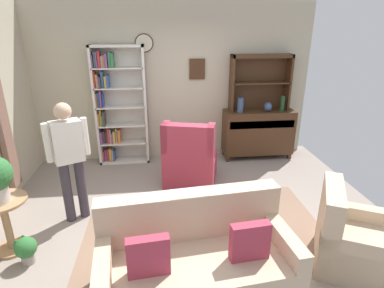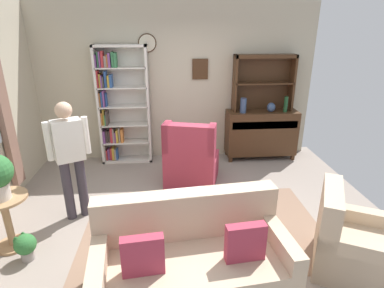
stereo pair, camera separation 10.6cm
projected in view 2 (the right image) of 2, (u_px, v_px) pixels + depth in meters
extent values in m
cube|color=gray|center=(186.00, 216.00, 4.21)|extent=(5.40, 4.60, 0.02)
cube|color=#BCB299|center=(178.00, 84.00, 5.68)|extent=(5.00, 0.06, 2.80)
cylinder|color=beige|center=(147.00, 43.00, 5.35)|extent=(0.28, 0.03, 0.28)
torus|color=#382314|center=(147.00, 43.00, 5.35)|extent=(0.31, 0.02, 0.31)
cube|color=#422816|center=(200.00, 69.00, 5.58)|extent=(0.28, 0.03, 0.36)
cube|color=#7F5B4C|center=(3.00, 107.00, 4.24)|extent=(0.08, 0.24, 2.30)
cube|color=#846651|center=(203.00, 228.00, 3.94)|extent=(2.96, 1.80, 0.01)
cube|color=silver|center=(100.00, 107.00, 5.51)|extent=(0.04, 0.30, 2.10)
cube|color=silver|center=(148.00, 106.00, 5.58)|extent=(0.04, 0.30, 2.10)
cube|color=silver|center=(119.00, 46.00, 5.18)|extent=(0.90, 0.30, 0.04)
cube|color=silver|center=(128.00, 159.00, 5.91)|extent=(0.90, 0.30, 0.04)
cube|color=silver|center=(125.00, 104.00, 5.68)|extent=(0.90, 0.01, 2.10)
cube|color=silver|center=(127.00, 141.00, 5.79)|extent=(0.86, 0.30, 0.02)
cube|color=gray|center=(106.00, 151.00, 5.80)|extent=(0.02, 0.19, 0.30)
cube|color=#B22D33|center=(107.00, 154.00, 5.82)|extent=(0.02, 0.17, 0.19)
cube|color=#723F7F|center=(109.00, 154.00, 5.82)|extent=(0.03, 0.14, 0.21)
cube|color=#B22D33|center=(112.00, 153.00, 5.82)|extent=(0.03, 0.15, 0.22)
cube|color=gold|center=(114.00, 153.00, 5.82)|extent=(0.04, 0.18, 0.23)
cube|color=gray|center=(116.00, 153.00, 5.83)|extent=(0.03, 0.17, 0.21)
cube|color=#284C8C|center=(117.00, 154.00, 5.83)|extent=(0.03, 0.17, 0.19)
cube|color=silver|center=(126.00, 124.00, 5.67)|extent=(0.86, 0.30, 0.02)
cube|color=#723F7F|center=(105.00, 136.00, 5.69)|extent=(0.04, 0.20, 0.22)
cube|color=#3F3833|center=(107.00, 136.00, 5.70)|extent=(0.04, 0.11, 0.22)
cube|color=#3F3833|center=(110.00, 136.00, 5.70)|extent=(0.03, 0.11, 0.22)
cube|color=#B22D33|center=(112.00, 134.00, 5.69)|extent=(0.04, 0.16, 0.28)
cube|color=gray|center=(114.00, 135.00, 5.70)|extent=(0.02, 0.16, 0.27)
cube|color=#723F7F|center=(116.00, 137.00, 5.71)|extent=(0.03, 0.18, 0.19)
cube|color=gold|center=(117.00, 136.00, 5.71)|extent=(0.04, 0.18, 0.23)
cube|color=gray|center=(119.00, 135.00, 5.71)|extent=(0.03, 0.12, 0.27)
cube|color=#CC7233|center=(122.00, 135.00, 5.71)|extent=(0.04, 0.17, 0.25)
cube|color=silver|center=(124.00, 106.00, 5.55)|extent=(0.86, 0.30, 0.02)
cube|color=#CC7233|center=(102.00, 119.00, 5.57)|extent=(0.02, 0.14, 0.22)
cube|color=gold|center=(104.00, 117.00, 5.56)|extent=(0.03, 0.13, 0.29)
cube|color=#337247|center=(106.00, 119.00, 5.58)|extent=(0.02, 0.21, 0.19)
cube|color=#3F3833|center=(107.00, 117.00, 5.57)|extent=(0.03, 0.23, 0.26)
cube|color=silver|center=(123.00, 87.00, 5.43)|extent=(0.86, 0.30, 0.02)
cube|color=#CC7233|center=(100.00, 99.00, 5.45)|extent=(0.02, 0.15, 0.24)
cube|color=#284C8C|center=(102.00, 99.00, 5.45)|extent=(0.03, 0.18, 0.26)
cube|color=#723F7F|center=(104.00, 98.00, 5.45)|extent=(0.03, 0.22, 0.29)
cube|color=#284C8C|center=(106.00, 100.00, 5.46)|extent=(0.03, 0.11, 0.23)
cube|color=silver|center=(121.00, 67.00, 5.30)|extent=(0.86, 0.30, 0.02)
cube|color=#B22D33|center=(98.00, 79.00, 5.32)|extent=(0.03, 0.17, 0.29)
cube|color=gold|center=(101.00, 81.00, 5.33)|extent=(0.03, 0.19, 0.23)
cube|color=#723F7F|center=(102.00, 81.00, 5.34)|extent=(0.02, 0.24, 0.21)
cube|color=#3F3833|center=(104.00, 82.00, 5.34)|extent=(0.02, 0.24, 0.19)
cube|color=#284C8C|center=(106.00, 79.00, 5.33)|extent=(0.04, 0.16, 0.27)
cube|color=gold|center=(109.00, 81.00, 5.35)|extent=(0.04, 0.16, 0.20)
cube|color=#284C8C|center=(111.00, 81.00, 5.35)|extent=(0.04, 0.19, 0.22)
cube|color=#723F7F|center=(96.00, 61.00, 5.21)|extent=(0.02, 0.20, 0.21)
cube|color=#337247|center=(98.00, 60.00, 5.21)|extent=(0.03, 0.14, 0.25)
cube|color=#723F7F|center=(100.00, 59.00, 5.21)|extent=(0.02, 0.19, 0.26)
cube|color=#B22D33|center=(102.00, 59.00, 5.21)|extent=(0.04, 0.16, 0.27)
cube|color=gray|center=(105.00, 62.00, 5.23)|extent=(0.04, 0.12, 0.19)
cube|color=#CC7233|center=(107.00, 61.00, 5.23)|extent=(0.02, 0.13, 0.21)
cube|color=#723F7F|center=(110.00, 60.00, 5.23)|extent=(0.04, 0.21, 0.23)
cube|color=#337247|center=(113.00, 60.00, 5.23)|extent=(0.04, 0.16, 0.25)
cube|color=#337247|center=(116.00, 60.00, 5.23)|extent=(0.04, 0.20, 0.23)
cube|color=#422816|center=(261.00, 132.00, 5.87)|extent=(1.30, 0.45, 0.82)
cube|color=#422816|center=(230.00, 159.00, 5.83)|extent=(0.06, 0.06, 0.10)
cube|color=#422816|center=(292.00, 157.00, 5.92)|extent=(0.06, 0.06, 0.10)
cube|color=#422816|center=(227.00, 152.00, 6.15)|extent=(0.06, 0.06, 0.10)
cube|color=#422816|center=(286.00, 150.00, 6.25)|extent=(0.06, 0.06, 0.10)
cube|color=#352012|center=(265.00, 125.00, 5.59)|extent=(1.20, 0.01, 0.14)
cube|color=#422816|center=(235.00, 83.00, 5.58)|extent=(0.04, 0.26, 1.00)
cube|color=#422816|center=(292.00, 83.00, 5.66)|extent=(0.04, 0.26, 1.00)
cube|color=#422816|center=(266.00, 56.00, 5.45)|extent=(1.10, 0.26, 0.06)
cube|color=#422816|center=(264.00, 83.00, 5.62)|extent=(1.06, 0.26, 0.02)
cube|color=#422816|center=(262.00, 82.00, 5.74)|extent=(1.10, 0.01, 1.00)
cylinder|color=#33476B|center=(243.00, 105.00, 5.57)|extent=(0.11, 0.11, 0.27)
ellipsoid|color=#33476B|center=(271.00, 107.00, 5.64)|extent=(0.15, 0.15, 0.17)
cylinder|color=#194223|center=(286.00, 104.00, 5.62)|extent=(0.07, 0.07, 0.28)
cube|color=#C6AD8E|center=(193.00, 274.00, 2.93)|extent=(1.88, 1.03, 0.42)
cube|color=#C6AD8E|center=(187.00, 214.00, 3.07)|extent=(1.81, 0.38, 0.48)
cube|color=#C6AD8E|center=(101.00, 279.00, 2.75)|extent=(0.23, 0.86, 0.60)
cube|color=#C6AD8E|center=(276.00, 255.00, 3.04)|extent=(0.23, 0.86, 0.60)
cube|color=#A33347|center=(143.00, 255.00, 2.60)|extent=(0.37, 0.14, 0.36)
cube|color=#A33347|center=(245.00, 242.00, 2.76)|extent=(0.37, 0.14, 0.36)
cube|color=white|center=(187.00, 192.00, 2.98)|extent=(0.38, 0.22, 0.00)
cube|color=#C6AD8E|center=(355.00, 253.00, 3.21)|extent=(1.04, 1.02, 0.40)
cube|color=#C6AD8E|center=(330.00, 210.00, 3.16)|extent=(0.50, 0.75, 0.48)
cube|color=#C6AD8E|center=(359.00, 267.00, 2.92)|extent=(0.76, 0.48, 0.55)
cube|color=#C6AD8E|center=(354.00, 230.00, 3.45)|extent=(0.76, 0.48, 0.55)
cube|color=#A33347|center=(192.00, 169.00, 5.08)|extent=(0.96, 0.98, 0.42)
cube|color=#A33347|center=(189.00, 145.00, 4.62)|extent=(0.81, 0.40, 0.63)
cube|color=#A33347|center=(212.00, 140.00, 4.56)|extent=(0.17, 0.30, 0.44)
cube|color=#A33347|center=(167.00, 137.00, 4.68)|extent=(0.17, 0.30, 0.44)
cylinder|color=#A87F56|center=(2.00, 198.00, 3.40)|extent=(0.52, 0.52, 0.03)
cylinder|color=#A87F56|center=(8.00, 223.00, 3.51)|extent=(0.08, 0.08, 0.61)
cylinder|color=#A87F56|center=(14.00, 244.00, 3.62)|extent=(0.36, 0.36, 0.03)
cylinder|color=gray|center=(28.00, 255.00, 3.39)|extent=(0.13, 0.13, 0.11)
sphere|color=#2D6B33|center=(25.00, 244.00, 3.34)|extent=(0.23, 0.23, 0.23)
ellipsoid|color=#2D6B33|center=(24.00, 238.00, 3.39)|extent=(0.07, 0.04, 0.16)
ellipsoid|color=#2D6B33|center=(17.00, 243.00, 3.32)|extent=(0.07, 0.04, 0.16)
ellipsoid|color=#2D6B33|center=(17.00, 243.00, 3.32)|extent=(0.07, 0.04, 0.16)
cylinder|color=#38333D|center=(68.00, 190.00, 4.01)|extent=(0.16, 0.16, 0.82)
cylinder|color=#38333D|center=(82.00, 187.00, 4.09)|extent=(0.16, 0.16, 0.82)
cube|color=silver|center=(68.00, 140.00, 3.81)|extent=(0.39, 0.33, 0.52)
sphere|color=tan|center=(63.00, 110.00, 3.67)|extent=(0.27, 0.27, 0.20)
cylinder|color=silver|center=(48.00, 142.00, 3.69)|extent=(0.11, 0.11, 0.48)
cylinder|color=silver|center=(86.00, 135.00, 3.91)|extent=(0.11, 0.11, 0.48)
cube|color=#422816|center=(179.00, 211.00, 3.57)|extent=(0.80, 0.50, 0.03)
cube|color=#422816|center=(146.00, 240.00, 3.41)|extent=(0.05, 0.05, 0.39)
cube|color=#422816|center=(213.00, 236.00, 3.47)|extent=(0.05, 0.05, 0.39)
cube|color=#422816|center=(148.00, 217.00, 3.82)|extent=(0.05, 0.05, 0.39)
cube|color=#422816|center=(208.00, 214.00, 3.88)|extent=(0.05, 0.05, 0.39)
cube|color=#CC7233|center=(176.00, 213.00, 3.48)|extent=(0.21, 0.10, 0.02)
cube|color=#723F7F|center=(177.00, 212.00, 3.46)|extent=(0.14, 0.15, 0.02)
cube|color=gold|center=(176.00, 210.00, 3.45)|extent=(0.17, 0.11, 0.03)
cube|color=#723F7F|center=(176.00, 208.00, 3.45)|extent=(0.18, 0.11, 0.02)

